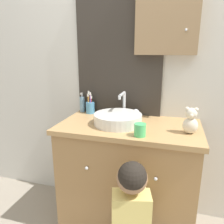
# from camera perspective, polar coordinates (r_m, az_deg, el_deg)

# --- Properties ---
(wall_back) EXTENTS (3.20, 0.18, 2.50)m
(wall_back) POSITION_cam_1_polar(r_m,az_deg,el_deg) (1.85, 6.93, 11.47)
(wall_back) COLOR silver
(wall_back) RESTS_ON ground_plane
(vanity_counter) EXTENTS (1.04, 0.57, 0.89)m
(vanity_counter) POSITION_cam_1_polar(r_m,az_deg,el_deg) (1.82, 4.18, -16.52)
(vanity_counter) COLOR #A37A4C
(vanity_counter) RESTS_ON ground_plane
(sink_basin) EXTENTS (0.36, 0.41, 0.21)m
(sink_basin) POSITION_cam_1_polar(r_m,az_deg,el_deg) (1.62, 1.67, -1.67)
(sink_basin) COLOR silver
(sink_basin) RESTS_ON vanity_counter
(toothbrush_holder) EXTENTS (0.08, 0.08, 0.19)m
(toothbrush_holder) POSITION_cam_1_polar(r_m,az_deg,el_deg) (1.91, -5.70, 1.31)
(toothbrush_holder) COLOR #4C93C6
(toothbrush_holder) RESTS_ON vanity_counter
(soap_dispenser) EXTENTS (0.04, 0.04, 0.17)m
(soap_dispenser) POSITION_cam_1_polar(r_m,az_deg,el_deg) (1.96, -7.76, 2.09)
(soap_dispenser) COLOR #6B93B2
(soap_dispenser) RESTS_ON vanity_counter
(child_figure) EXTENTS (0.24, 0.44, 0.85)m
(child_figure) POSITION_cam_1_polar(r_m,az_deg,el_deg) (1.40, 5.06, -25.13)
(child_figure) COLOR slate
(child_figure) RESTS_ON ground_plane
(teddy_bear) EXTENTS (0.10, 0.08, 0.18)m
(teddy_bear) POSITION_cam_1_polar(r_m,az_deg,el_deg) (1.51, 19.84, -2.27)
(teddy_bear) COLOR beige
(teddy_bear) RESTS_ON vanity_counter
(drinking_cup) EXTENTS (0.07, 0.07, 0.08)m
(drinking_cup) POSITION_cam_1_polar(r_m,az_deg,el_deg) (1.40, 7.32, -4.66)
(drinking_cup) COLOR #4CC670
(drinking_cup) RESTS_ON vanity_counter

